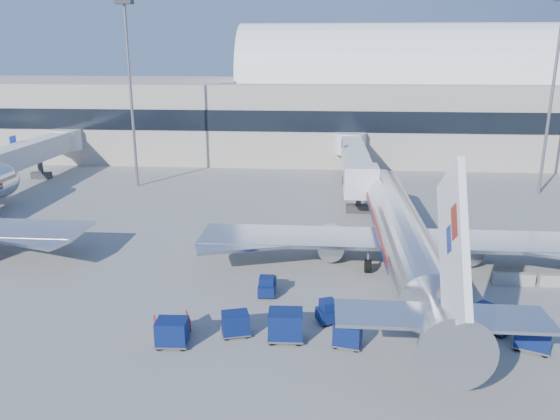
# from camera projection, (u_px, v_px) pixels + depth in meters

# --- Properties ---
(ground) EXTENTS (260.00, 260.00, 0.00)m
(ground) POSITION_uv_depth(u_px,v_px,m) (269.00, 288.00, 39.99)
(ground) COLOR gray
(ground) RESTS_ON ground
(terminal) EXTENTS (170.00, 28.15, 21.00)m
(terminal) POSITION_uv_depth(u_px,v_px,m) (222.00, 107.00, 92.46)
(terminal) COLOR #B2AA9E
(terminal) RESTS_ON ground
(airliner_main) EXTENTS (32.00, 37.26, 12.07)m
(airliner_main) POSITION_uv_depth(u_px,v_px,m) (402.00, 234.00, 42.72)
(airliner_main) COLOR silver
(airliner_main) RESTS_ON ground
(jetbridge_near) EXTENTS (4.40, 27.50, 6.25)m
(jetbridge_near) POSITION_uv_depth(u_px,v_px,m) (354.00, 158.00, 67.79)
(jetbridge_near) COLOR silver
(jetbridge_near) RESTS_ON ground
(jetbridge_mid) EXTENTS (4.40, 27.50, 6.25)m
(jetbridge_mid) POSITION_uv_depth(u_px,v_px,m) (30.00, 153.00, 70.98)
(jetbridge_mid) COLOR silver
(jetbridge_mid) RESTS_ON ground
(mast_west) EXTENTS (2.00, 1.20, 22.60)m
(mast_west) POSITION_uv_depth(u_px,v_px,m) (129.00, 67.00, 66.06)
(mast_west) COLOR slate
(mast_west) RESTS_ON ground
(mast_east) EXTENTS (2.00, 1.20, 22.60)m
(mast_east) POSITION_uv_depth(u_px,v_px,m) (556.00, 68.00, 62.26)
(mast_east) COLOR slate
(mast_east) RESTS_ON ground
(barrier_near) EXTENTS (3.00, 0.55, 0.90)m
(barrier_near) POSITION_uv_depth(u_px,v_px,m) (513.00, 279.00, 40.41)
(barrier_near) COLOR #9E9E96
(barrier_near) RESTS_ON ground
(barrier_mid) EXTENTS (3.00, 0.55, 0.90)m
(barrier_mid) POSITION_uv_depth(u_px,v_px,m) (560.00, 280.00, 40.16)
(barrier_mid) COLOR #9E9E96
(barrier_mid) RESTS_ON ground
(tug_lead) EXTENTS (2.64, 2.01, 1.54)m
(tug_lead) POSITION_uv_depth(u_px,v_px,m) (334.00, 312.00, 34.81)
(tug_lead) COLOR #0A174C
(tug_lead) RESTS_ON ground
(tug_right) EXTENTS (2.51, 2.56, 1.56)m
(tug_right) POSITION_uv_depth(u_px,v_px,m) (490.00, 319.00, 33.85)
(tug_right) COLOR #0A174C
(tug_right) RESTS_ON ground
(tug_left) EXTENTS (1.20, 2.34, 1.52)m
(tug_left) POSITION_uv_depth(u_px,v_px,m) (267.00, 285.00, 38.75)
(tug_left) COLOR #0A174C
(tug_left) RESTS_ON ground
(cart_train_a) EXTENTS (2.19, 1.71, 1.88)m
(cart_train_a) POSITION_uv_depth(u_px,v_px,m) (286.00, 325.00, 32.49)
(cart_train_a) COLOR #0A174C
(cart_train_a) RESTS_ON ground
(cart_train_b) EXTENTS (1.98, 1.70, 1.48)m
(cart_train_b) POSITION_uv_depth(u_px,v_px,m) (236.00, 323.00, 33.11)
(cart_train_b) COLOR #0A174C
(cart_train_b) RESTS_ON ground
(cart_train_c) EXTENTS (1.95, 1.52, 1.66)m
(cart_train_c) POSITION_uv_depth(u_px,v_px,m) (172.00, 332.00, 31.89)
(cart_train_c) COLOR #0A174C
(cart_train_c) RESTS_ON ground
(cart_solo_near) EXTENTS (1.89, 1.60, 1.46)m
(cart_solo_near) POSITION_uv_depth(u_px,v_px,m) (348.00, 334.00, 31.85)
(cart_solo_near) COLOR #0A174C
(cart_solo_near) RESTS_ON ground
(cart_solo_far) EXTENTS (2.46, 2.22, 1.77)m
(cart_solo_far) POSITION_uv_depth(u_px,v_px,m) (533.00, 335.00, 31.49)
(cart_solo_far) COLOR #0A174C
(cart_solo_far) RESTS_ON ground
(cart_open_red) EXTENTS (2.48, 2.16, 0.56)m
(cart_open_red) POSITION_uv_depth(u_px,v_px,m) (173.00, 328.00, 33.38)
(cart_open_red) COLOR slate
(cart_open_red) RESTS_ON ground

